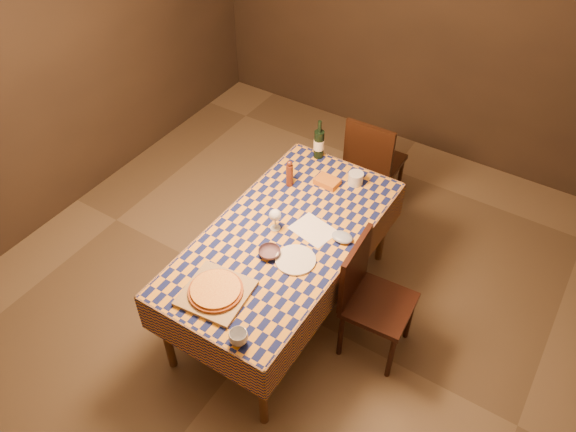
{
  "coord_description": "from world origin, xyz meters",
  "views": [
    {
      "loc": [
        1.43,
        -2.19,
        3.41
      ],
      "look_at": [
        0.0,
        0.05,
        0.9
      ],
      "focal_mm": 35.0,
      "sensor_mm": 36.0,
      "label": 1
    }
  ],
  "objects_px": {
    "cutting_board": "(216,293)",
    "pizza": "(216,290)",
    "chair_far": "(372,160)",
    "dining_table": "(284,243)",
    "wine_bottle": "(319,144)",
    "white_plate": "(295,260)",
    "bowl": "(269,253)",
    "chair_right": "(369,293)"
  },
  "relations": [
    {
      "from": "cutting_board",
      "to": "pizza",
      "type": "bearing_deg",
      "value": 180.0
    },
    {
      "from": "chair_far",
      "to": "dining_table",
      "type": "bearing_deg",
      "value": -90.65
    },
    {
      "from": "wine_bottle",
      "to": "white_plate",
      "type": "height_order",
      "value": "wine_bottle"
    },
    {
      "from": "bowl",
      "to": "chair_right",
      "type": "distance_m",
      "value": 0.71
    },
    {
      "from": "white_plate",
      "to": "chair_far",
      "type": "distance_m",
      "value": 1.53
    },
    {
      "from": "pizza",
      "to": "chair_far",
      "type": "height_order",
      "value": "chair_far"
    },
    {
      "from": "bowl",
      "to": "white_plate",
      "type": "relative_size",
      "value": 0.55
    },
    {
      "from": "dining_table",
      "to": "bowl",
      "type": "xyz_separation_m",
      "value": [
        0.02,
        -0.2,
        0.1
      ]
    },
    {
      "from": "white_plate",
      "to": "bowl",
      "type": "bearing_deg",
      "value": -164.25
    },
    {
      "from": "cutting_board",
      "to": "pizza",
      "type": "relative_size",
      "value": 0.87
    },
    {
      "from": "dining_table",
      "to": "wine_bottle",
      "type": "distance_m",
      "value": 0.91
    },
    {
      "from": "dining_table",
      "to": "cutting_board",
      "type": "xyz_separation_m",
      "value": [
        -0.07,
        -0.64,
        0.09
      ]
    },
    {
      "from": "cutting_board",
      "to": "white_plate",
      "type": "relative_size",
      "value": 1.45
    },
    {
      "from": "dining_table",
      "to": "pizza",
      "type": "bearing_deg",
      "value": -96.23
    },
    {
      "from": "bowl",
      "to": "chair_right",
      "type": "relative_size",
      "value": 0.15
    },
    {
      "from": "chair_far",
      "to": "bowl",
      "type": "bearing_deg",
      "value": -89.79
    },
    {
      "from": "cutting_board",
      "to": "chair_far",
      "type": "xyz_separation_m",
      "value": [
        0.08,
        1.98,
        -0.26
      ]
    },
    {
      "from": "chair_right",
      "to": "cutting_board",
      "type": "bearing_deg",
      "value": -135.38
    },
    {
      "from": "cutting_board",
      "to": "chair_far",
      "type": "bearing_deg",
      "value": 87.55
    },
    {
      "from": "chair_right",
      "to": "dining_table",
      "type": "bearing_deg",
      "value": -175.58
    },
    {
      "from": "cutting_board",
      "to": "bowl",
      "type": "height_order",
      "value": "bowl"
    },
    {
      "from": "wine_bottle",
      "to": "chair_far",
      "type": "bearing_deg",
      "value": 62.47
    },
    {
      "from": "cutting_board",
      "to": "chair_far",
      "type": "height_order",
      "value": "chair_far"
    },
    {
      "from": "dining_table",
      "to": "wine_bottle",
      "type": "height_order",
      "value": "wine_bottle"
    },
    {
      "from": "pizza",
      "to": "chair_right",
      "type": "relative_size",
      "value": 0.47
    },
    {
      "from": "wine_bottle",
      "to": "chair_far",
      "type": "distance_m",
      "value": 0.66
    },
    {
      "from": "dining_table",
      "to": "pizza",
      "type": "relative_size",
      "value": 4.23
    },
    {
      "from": "dining_table",
      "to": "pizza",
      "type": "height_order",
      "value": "pizza"
    },
    {
      "from": "pizza",
      "to": "chair_far",
      "type": "relative_size",
      "value": 0.47
    },
    {
      "from": "chair_far",
      "to": "white_plate",
      "type": "bearing_deg",
      "value": -83.46
    },
    {
      "from": "bowl",
      "to": "chair_far",
      "type": "height_order",
      "value": "chair_far"
    },
    {
      "from": "cutting_board",
      "to": "wine_bottle",
      "type": "relative_size",
      "value": 1.17
    },
    {
      "from": "pizza",
      "to": "wine_bottle",
      "type": "relative_size",
      "value": 1.36
    },
    {
      "from": "dining_table",
      "to": "chair_right",
      "type": "relative_size",
      "value": 1.98
    },
    {
      "from": "wine_bottle",
      "to": "white_plate",
      "type": "bearing_deg",
      "value": -67.33
    },
    {
      "from": "wine_bottle",
      "to": "bowl",
      "type": "bearing_deg",
      "value": -76.35
    },
    {
      "from": "dining_table",
      "to": "chair_far",
      "type": "bearing_deg",
      "value": 89.35
    },
    {
      "from": "dining_table",
      "to": "chair_right",
      "type": "bearing_deg",
      "value": 4.42
    },
    {
      "from": "cutting_board",
      "to": "chair_far",
      "type": "relative_size",
      "value": 0.41
    },
    {
      "from": "wine_bottle",
      "to": "white_plate",
      "type": "xyz_separation_m",
      "value": [
        0.42,
        -1.02,
        -0.11
      ]
    },
    {
      "from": "pizza",
      "to": "chair_right",
      "type": "bearing_deg",
      "value": 44.62
    },
    {
      "from": "cutting_board",
      "to": "white_plate",
      "type": "height_order",
      "value": "cutting_board"
    }
  ]
}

